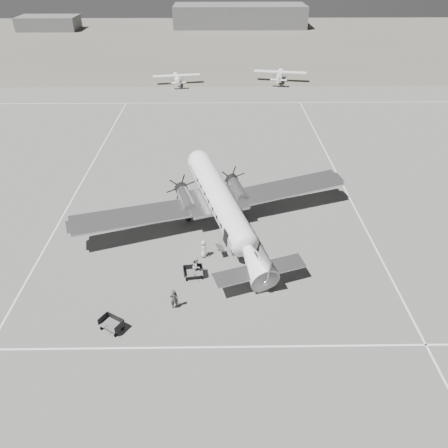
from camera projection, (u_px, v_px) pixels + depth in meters
The scene contains 16 objects.
ground at pixel (242, 233), 41.63m from camera, with size 260.00×260.00×0.00m, color slate.
taxi_line_near at pixel (252, 347), 29.88m from camera, with size 60.00×0.15×0.01m, color silver.
taxi_line_right at pixel (367, 231), 41.77m from camera, with size 0.15×80.00×0.01m, color silver.
taxi_line_left at pixel (80, 185), 49.81m from camera, with size 0.15×60.00×0.01m, color silver.
taxi_line_horizon at pixel (231, 103), 75.20m from camera, with size 90.00×0.15×0.01m, color silver.
grass_infield at pixel (225, 42), 121.36m from camera, with size 260.00×90.00×0.01m, color #5A574C.
hangar_main at pixel (240, 16), 140.60m from camera, with size 42.00×14.00×6.60m.
shed_secondary at pixel (49, 23), 136.41m from camera, with size 18.00×10.00×4.00m, color #555555.
dc3_airliner at pixel (224, 208), 40.28m from camera, with size 27.76×19.27×5.29m, color #ABABAD, non-canonical shape.
light_plane_left at pixel (177, 79), 84.45m from camera, with size 9.19×7.46×1.91m, color white, non-canonical shape.
light_plane_right at pixel (280, 76), 85.94m from camera, with size 10.43×8.46×2.16m, color white, non-canonical shape.
baggage_cart_near at pixel (193, 272), 35.87m from camera, with size 1.69×1.19×0.95m, color #555555, non-canonical shape.
baggage_cart_far at pixel (112, 324), 30.97m from camera, with size 1.71×1.21×0.97m, color #555555, non-canonical shape.
ground_crew at pixel (174, 299), 32.63m from camera, with size 0.63×0.41×1.73m, color #303030.
ramp_agent at pixel (197, 266), 35.95m from camera, with size 0.84×0.66×1.74m, color #B9B9B7.
passenger at pixel (204, 249), 38.04m from camera, with size 0.80×0.52×1.64m, color beige.
Camera 1 is at (-2.20, -34.47, 23.31)m, focal length 35.00 mm.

